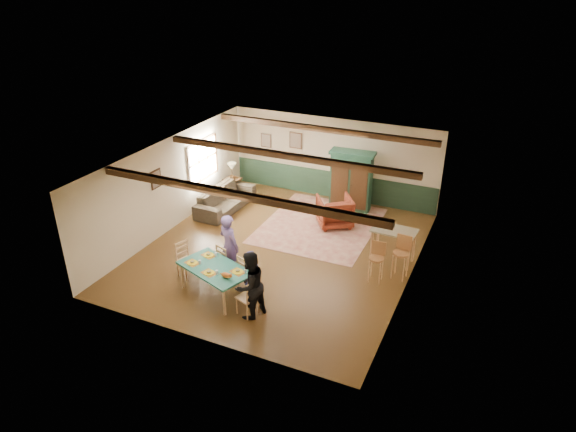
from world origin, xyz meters
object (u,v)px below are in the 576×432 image
at_px(dining_table, 216,281).
at_px(armoire, 351,181).
at_px(counter_table, 393,246).
at_px(person_woman, 250,285).
at_px(armchair, 335,211).
at_px(sofa, 225,199).
at_px(dining_chair_far_left, 228,260).
at_px(bar_stool_left, 376,263).
at_px(dining_chair_end_left, 187,260).
at_px(dining_chair_end_right, 247,296).
at_px(person_child, 251,270).
at_px(table_lamp, 232,171).
at_px(cat, 226,275).
at_px(bar_stool_right, 401,258).
at_px(end_table, 233,187).
at_px(person_man, 229,246).
at_px(dining_chair_far_right, 249,272).

xyz_separation_m(dining_table, armoire, (1.41, 5.75, 0.61)).
bearing_deg(counter_table, person_woman, -122.44).
distance_m(armchair, sofa, 3.55).
distance_m(dining_chair_far_left, bar_stool_left, 3.65).
distance_m(dining_chair_far_left, dining_chair_end_left, 1.00).
bearing_deg(dining_chair_end_right, dining_chair_far_left, -114.92).
height_order(person_child, table_lamp, table_lamp).
height_order(armoire, armchair, armoire).
bearing_deg(armoire, armchair, -97.11).
bearing_deg(dining_chair_end_left, dining_table, -90.00).
relative_size(dining_chair_end_left, bar_stool_left, 0.89).
height_order(cat, sofa, cat).
bearing_deg(person_child, armoire, -79.43).
bearing_deg(table_lamp, bar_stool_right, -23.29).
relative_size(person_woman, person_child, 1.64).
height_order(end_table, table_lamp, table_lamp).
height_order(dining_table, sofa, dining_table).
bearing_deg(dining_chair_end_left, end_table, 36.50).
xyz_separation_m(dining_chair_far_left, person_man, (0.03, 0.07, 0.37)).
relative_size(dining_table, armchair, 1.76).
height_order(dining_chair_end_left, table_lamp, table_lamp).
relative_size(dining_chair_end_left, bar_stool_right, 0.82).
distance_m(dining_chair_far_left, armchair, 4.03).
height_order(person_child, armoire, armoire).
bearing_deg(counter_table, person_man, -146.65).
xyz_separation_m(person_child, armchair, (0.70, 3.94, -0.04)).
relative_size(person_woman, cat, 4.58).
distance_m(person_woman, bar_stool_right, 3.91).
bearing_deg(person_man, cat, 136.55).
distance_m(armchair, end_table, 3.93).
xyz_separation_m(person_child, counter_table, (2.79, 2.57, -0.02)).
relative_size(dining_chair_end_left, armoire, 0.47).
relative_size(dining_chair_end_right, armoire, 0.47).
bearing_deg(bar_stool_left, armchair, 126.76).
height_order(dining_table, person_man, person_man).
xyz_separation_m(dining_chair_far_left, sofa, (-2.07, 3.37, -0.11)).
bearing_deg(sofa, person_child, -140.23).
height_order(dining_chair_end_left, person_woman, person_woman).
bearing_deg(armchair, person_child, 45.93).
relative_size(dining_chair_far_left, counter_table, 0.82).
bearing_deg(counter_table, table_lamp, 161.20).
height_order(dining_chair_far_left, dining_chair_end_right, same).
distance_m(person_woman, bar_stool_left, 3.28).
bearing_deg(cat, person_man, 136.55).
relative_size(dining_table, person_man, 1.04).
bearing_deg(dining_chair_end_left, person_woman, -90.00).
height_order(dining_table, dining_chair_far_left, dining_chair_far_left).
relative_size(dining_chair_far_left, dining_chair_end_left, 1.00).
bearing_deg(person_child, dining_chair_far_right, 90.00).
bearing_deg(dining_chair_far_right, dining_table, 60.95).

